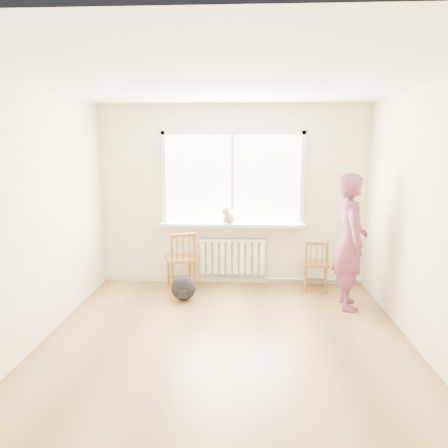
# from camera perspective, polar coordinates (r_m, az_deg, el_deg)

# --- Properties ---
(floor) EXTENTS (4.50, 4.50, 0.00)m
(floor) POSITION_cam_1_polar(r_m,az_deg,el_deg) (4.77, 0.19, -15.82)
(floor) COLOR #9E6F40
(floor) RESTS_ON ground
(ceiling) EXTENTS (4.50, 4.50, 0.00)m
(ceiling) POSITION_cam_1_polar(r_m,az_deg,el_deg) (4.33, 0.21, 18.24)
(ceiling) COLOR white
(ceiling) RESTS_ON back_wall
(back_wall) EXTENTS (4.00, 0.01, 2.70)m
(back_wall) POSITION_cam_1_polar(r_m,az_deg,el_deg) (6.58, 1.14, 3.71)
(back_wall) COLOR beige
(back_wall) RESTS_ON ground
(window) EXTENTS (2.12, 0.05, 1.42)m
(window) POSITION_cam_1_polar(r_m,az_deg,el_deg) (6.53, 1.14, 6.41)
(window) COLOR white
(window) RESTS_ON back_wall
(windowsill) EXTENTS (2.15, 0.22, 0.04)m
(windowsill) POSITION_cam_1_polar(r_m,az_deg,el_deg) (6.53, 1.09, -0.06)
(windowsill) COLOR white
(windowsill) RESTS_ON back_wall
(radiator) EXTENTS (1.00, 0.12, 0.55)m
(radiator) POSITION_cam_1_polar(r_m,az_deg,el_deg) (6.66, 1.08, -4.20)
(radiator) COLOR white
(radiator) RESTS_ON back_wall
(heating_pipe) EXTENTS (1.40, 0.04, 0.04)m
(heating_pipe) POSITION_cam_1_polar(r_m,az_deg,el_deg) (6.86, 11.65, -7.09)
(heating_pipe) COLOR silver
(heating_pipe) RESTS_ON back_wall
(baseboard) EXTENTS (4.00, 0.03, 0.08)m
(baseboard) POSITION_cam_1_polar(r_m,az_deg,el_deg) (6.84, 1.09, -7.28)
(baseboard) COLOR beige
(baseboard) RESTS_ON ground
(chair_left) EXTENTS (0.54, 0.53, 0.87)m
(chair_left) POSITION_cam_1_polar(r_m,az_deg,el_deg) (6.41, -5.53, -4.81)
(chair_left) COLOR #96612B
(chair_left) RESTS_ON floor
(chair_right) EXTENTS (0.42, 0.40, 0.76)m
(chair_right) POSITION_cam_1_polar(r_m,az_deg,el_deg) (6.48, 11.92, -5.33)
(chair_right) COLOR #96612B
(chair_right) RESTS_ON floor
(person) EXTENTS (0.44, 0.65, 1.76)m
(person) POSITION_cam_1_polar(r_m,az_deg,el_deg) (5.85, 16.19, -2.21)
(person) COLOR #CA4843
(person) RESTS_ON floor
(cat) EXTENTS (0.28, 0.43, 0.30)m
(cat) POSITION_cam_1_polar(r_m,az_deg,el_deg) (6.43, 0.61, 1.03)
(cat) COLOR #CCAF8B
(cat) RESTS_ON windowsill
(backpack) EXTENTS (0.40, 0.34, 0.34)m
(backpack) POSITION_cam_1_polar(r_m,az_deg,el_deg) (6.07, -5.33, -8.34)
(backpack) COLOR black
(backpack) RESTS_ON floor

